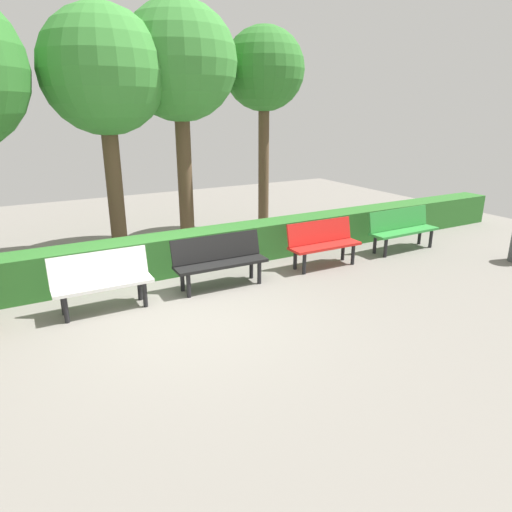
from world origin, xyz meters
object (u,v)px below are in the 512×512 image
bench_green (402,227)px  tree_near (264,72)px  tree_mid (179,65)px  bench_red (323,242)px  bench_white (102,279)px  bench_black (219,259)px  tree_far (104,74)px

bench_green → tree_near: (1.74, -2.84, 3.15)m
tree_mid → bench_red: bearing=122.3°
bench_green → bench_white: same height
bench_black → tree_near: tree_near is taller
tree_near → bench_red: bearing=82.8°
bench_black → bench_red: bearing=-179.0°
bench_white → tree_mid: 4.79m
tree_mid → bench_black: bearing=80.5°
tree_near → bench_green: bearing=121.5°
bench_red → bench_black: (2.14, -0.01, 0.00)m
bench_black → bench_white: (1.90, -0.00, -0.00)m
bench_black → tree_mid: (-0.45, -2.66, 3.21)m
bench_black → bench_white: 1.90m
tree_near → tree_far: (3.56, 0.30, -0.17)m
tree_near → tree_mid: 2.06m
bench_black → tree_mid: 4.20m
bench_red → tree_near: tree_near is taller
bench_white → tree_mid: size_ratio=0.29×
bench_red → tree_mid: tree_mid is taller
tree_far → bench_red: bearing=141.3°
tree_near → tree_mid: bearing=5.3°
tree_near → tree_far: bearing=4.8°
bench_green → bench_black: bearing=-0.8°
bench_red → bench_black: 2.14m
tree_near → tree_mid: tree_mid is taller
bench_green → bench_white: 6.14m
bench_white → tree_near: (-4.40, -2.85, 3.16)m
bench_green → tree_far: (5.30, -2.54, 2.98)m
tree_mid → bench_green: bearing=145.1°
tree_mid → tree_far: tree_mid is taller
bench_green → tree_mid: (3.79, -2.65, 3.21)m
bench_white → tree_far: tree_far is taller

